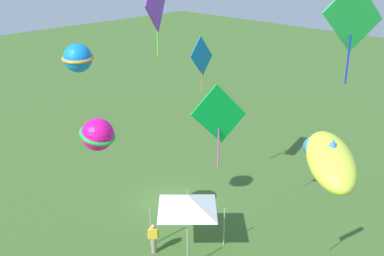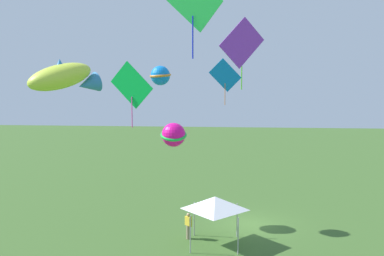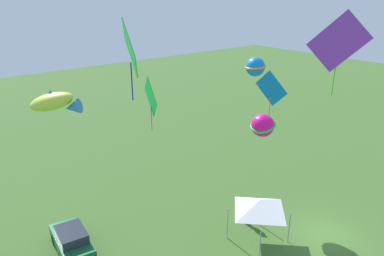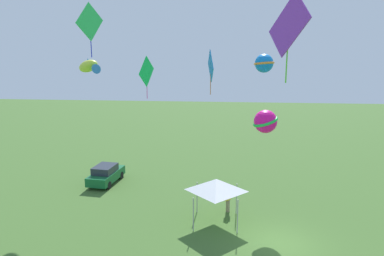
% 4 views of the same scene
% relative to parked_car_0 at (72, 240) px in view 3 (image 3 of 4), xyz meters
% --- Properties ---
extents(ground_plane, '(120.00, 120.00, 0.00)m').
position_rel_parked_car_0_xyz_m(ground_plane, '(-8.32, -12.83, -0.75)').
color(ground_plane, '#3D6028').
extents(parked_car_0, '(4.07, 2.14, 1.51)m').
position_rel_parked_car_0_xyz_m(parked_car_0, '(0.00, 0.00, 0.00)').
color(parked_car_0, '#145B2D').
rests_on(parked_car_0, ground).
extents(spectator_0, '(0.44, 0.42, 1.59)m').
position_rel_parked_car_0_xyz_m(spectator_0, '(-4.46, -9.94, 0.06)').
color(spectator_0, gray).
rests_on(spectator_0, ground).
extents(festival_tent, '(2.86, 2.86, 2.85)m').
position_rel_parked_car_0_xyz_m(festival_tent, '(-6.07, -9.20, 1.72)').
color(festival_tent, '#9E9EA3').
rests_on(festival_tent, ground).
extents(kite_diamond_0, '(1.78, 0.41, 2.53)m').
position_rel_parked_car_0_xyz_m(kite_diamond_0, '(-6.59, -8.79, 8.94)').
color(kite_diamond_0, '#0D77C7').
extents(kite_ball_1, '(1.95, 1.93, 1.55)m').
position_rel_parked_car_0_xyz_m(kite_ball_1, '(-3.28, -12.32, 5.23)').
color(kite_ball_1, '#F10F8C').
extents(kite_fish_2, '(2.44, 2.46, 1.33)m').
position_rel_parked_car_0_xyz_m(kite_fish_2, '(-1.35, 0.36, 8.73)').
color(kite_fish_2, '#C8DF3D').
extents(kite_diamond_3, '(2.03, 0.62, 2.93)m').
position_rel_parked_car_0_xyz_m(kite_diamond_3, '(-2.52, -4.18, 8.41)').
color(kite_diamond_3, '#0BC344').
extents(kite_ball_4, '(1.92, 1.92, 1.24)m').
position_rel_parked_car_0_xyz_m(kite_ball_4, '(-2.48, -12.15, 9.02)').
color(kite_ball_4, blue).
extents(kite_diamond_5, '(2.21, 0.88, 3.26)m').
position_rel_parked_car_0_xyz_m(kite_diamond_5, '(-5.46, -1.47, 11.48)').
color(kite_diamond_5, green).
extents(kite_diamond_6, '(2.90, 1.67, 4.59)m').
position_rel_parked_car_0_xyz_m(kite_diamond_6, '(-7.60, -12.81, 11.01)').
color(kite_diamond_6, purple).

